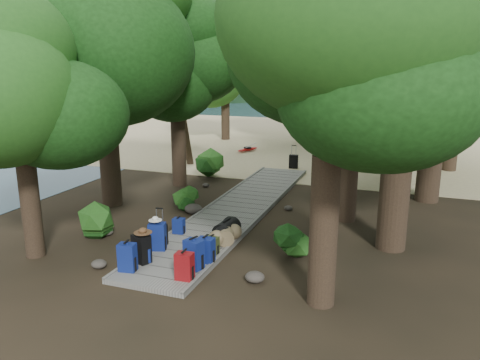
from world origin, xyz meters
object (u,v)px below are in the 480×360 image
at_px(backpack_right_a, 184,265).
at_px(lone_suitcase_on_sand, 294,162).
at_px(backpack_left_c, 157,235).
at_px(backpack_right_c, 206,249).
at_px(duffel_right_khaki, 226,235).
at_px(backpack_left_b, 141,247).
at_px(duffel_right_black, 227,229).
at_px(backpack_right_b, 194,253).
at_px(backpack_left_a, 127,256).
at_px(kayak, 248,149).
at_px(sun_lounger, 364,157).
at_px(backpack_left_d, 179,225).
at_px(backpack_right_d, 212,244).
at_px(suitcase_on_boardwalk, 160,235).

xyz_separation_m(backpack_right_a, lone_suitcase_on_sand, (-0.48, 12.15, -0.13)).
height_order(backpack_left_c, backpack_right_c, backpack_left_c).
bearing_deg(lone_suitcase_on_sand, duffel_right_khaki, -91.74).
relative_size(backpack_left_b, duffel_right_black, 0.98).
xyz_separation_m(backpack_left_b, backpack_right_b, (1.31, 0.12, -0.00)).
distance_m(backpack_left_a, backpack_right_b, 1.51).
bearing_deg(kayak, backpack_right_b, -51.44).
distance_m(backpack_right_a, backpack_right_c, 1.01).
height_order(kayak, sun_lounger, sun_lounger).
distance_m(backpack_left_d, lone_suitcase_on_sand, 9.67).
bearing_deg(backpack_right_d, backpack_right_c, -77.42).
relative_size(backpack_left_a, suitcase_on_boardwalk, 1.32).
distance_m(backpack_right_d, lone_suitcase_on_sand, 10.63).
distance_m(backpack_right_d, duffel_right_black, 1.12).
bearing_deg(sun_lounger, backpack_left_b, -87.00).
bearing_deg(sun_lounger, backpack_left_a, -86.68).
distance_m(backpack_left_d, duffel_right_khaki, 1.51).
distance_m(duffel_right_khaki, kayak, 13.67).
xyz_separation_m(backpack_left_b, lone_suitcase_on_sand, (0.89, 11.68, -0.17)).
xyz_separation_m(backpack_left_c, kayak, (-2.43, 14.11, -0.33)).
distance_m(duffel_right_khaki, sun_lounger, 12.53).
height_order(backpack_left_a, backpack_right_b, backpack_right_b).
bearing_deg(backpack_left_c, duffel_right_black, 27.70).
height_order(backpack_right_a, backpack_right_b, backpack_right_b).
height_order(suitcase_on_boardwalk, sun_lounger, suitcase_on_boardwalk).
xyz_separation_m(backpack_right_d, kayak, (-3.83, 13.88, -0.19)).
bearing_deg(lone_suitcase_on_sand, backpack_right_c, -92.07).
bearing_deg(backpack_right_d, sun_lounger, 84.93).
distance_m(backpack_left_c, suitcase_on_boardwalk, 0.35).
bearing_deg(lone_suitcase_on_sand, backpack_right_a, -92.59).
bearing_deg(duffel_right_khaki, backpack_left_d, 148.20).
bearing_deg(backpack_left_d, backpack_left_c, -92.41).
bearing_deg(lone_suitcase_on_sand, sun_lounger, 35.28).
xyz_separation_m(suitcase_on_boardwalk, lone_suitcase_on_sand, (1.02, 10.54, -0.06)).
height_order(backpack_left_a, backpack_right_c, backpack_left_a).
xyz_separation_m(backpack_left_d, lone_suitcase_on_sand, (0.96, 9.62, -0.03)).
xyz_separation_m(backpack_right_d, duffel_right_khaki, (0.06, 0.77, -0.02)).
relative_size(backpack_left_d, backpack_right_a, 0.70).
xyz_separation_m(backpack_left_b, suitcase_on_boardwalk, (-0.13, 1.14, -0.11)).
bearing_deg(sun_lounger, backpack_right_d, -82.50).
bearing_deg(backpack_left_c, kayak, 82.72).
bearing_deg(duffel_right_khaki, suitcase_on_boardwalk, -179.20).
height_order(duffel_right_black, kayak, duffel_right_black).
relative_size(backpack_left_b, backpack_right_a, 1.12).
distance_m(duffel_right_khaki, suitcase_on_boardwalk, 1.70).
height_order(backpack_right_d, lone_suitcase_on_sand, lone_suitcase_on_sand).
bearing_deg(backpack_left_d, suitcase_on_boardwalk, -97.83).
relative_size(backpack_left_b, backpack_left_d, 1.59).
bearing_deg(backpack_left_c, duffel_right_khaki, 17.52).
xyz_separation_m(backpack_left_a, duffel_right_black, (1.37, 2.69, -0.12)).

